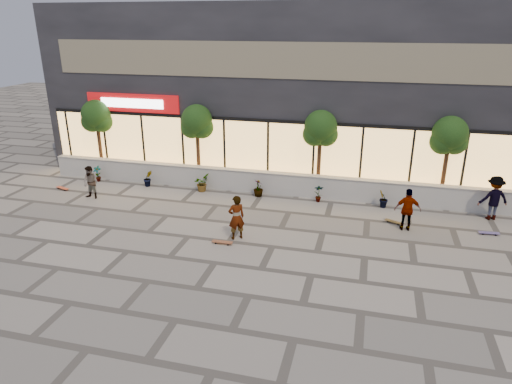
% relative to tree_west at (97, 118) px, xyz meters
% --- Properties ---
extents(ground, '(80.00, 80.00, 0.00)m').
position_rel_tree_west_xyz_m(ground, '(9.00, -7.70, -2.99)').
color(ground, '#9D9588').
rests_on(ground, ground).
extents(planter_wall, '(22.00, 0.42, 1.04)m').
position_rel_tree_west_xyz_m(planter_wall, '(9.00, -0.70, -2.46)').
color(planter_wall, beige).
rests_on(planter_wall, ground).
extents(retail_building, '(24.00, 9.17, 8.50)m').
position_rel_tree_west_xyz_m(retail_building, '(9.00, 4.79, 1.26)').
color(retail_building, black).
rests_on(retail_building, ground).
extents(shrub_a, '(0.43, 0.29, 0.81)m').
position_rel_tree_west_xyz_m(shrub_a, '(0.50, -1.25, -2.58)').
color(shrub_a, '#153912').
rests_on(shrub_a, ground).
extents(shrub_b, '(0.57, 0.57, 0.81)m').
position_rel_tree_west_xyz_m(shrub_b, '(3.30, -1.25, -2.58)').
color(shrub_b, '#153912').
rests_on(shrub_b, ground).
extents(shrub_c, '(0.68, 0.77, 0.81)m').
position_rel_tree_west_xyz_m(shrub_c, '(6.10, -1.25, -2.58)').
color(shrub_c, '#153912').
rests_on(shrub_c, ground).
extents(shrub_d, '(0.64, 0.64, 0.81)m').
position_rel_tree_west_xyz_m(shrub_d, '(8.90, -1.25, -2.58)').
color(shrub_d, '#153912').
rests_on(shrub_d, ground).
extents(shrub_e, '(0.46, 0.35, 0.81)m').
position_rel_tree_west_xyz_m(shrub_e, '(11.70, -1.25, -2.58)').
color(shrub_e, '#153912').
rests_on(shrub_e, ground).
extents(shrub_f, '(0.55, 0.57, 0.81)m').
position_rel_tree_west_xyz_m(shrub_f, '(14.50, -1.25, -2.58)').
color(shrub_f, '#153912').
rests_on(shrub_f, ground).
extents(tree_west, '(1.60, 1.50, 3.92)m').
position_rel_tree_west_xyz_m(tree_west, '(0.00, 0.00, 0.00)').
color(tree_west, '#483019').
rests_on(tree_west, ground).
extents(tree_midwest, '(1.60, 1.50, 3.92)m').
position_rel_tree_west_xyz_m(tree_midwest, '(5.50, 0.00, 0.00)').
color(tree_midwest, '#483019').
rests_on(tree_midwest, ground).
extents(tree_mideast, '(1.60, 1.50, 3.92)m').
position_rel_tree_west_xyz_m(tree_mideast, '(11.50, 0.00, 0.00)').
color(tree_mideast, '#483019').
rests_on(tree_mideast, ground).
extents(tree_east, '(1.60, 1.50, 3.92)m').
position_rel_tree_west_xyz_m(tree_east, '(17.00, 0.00, 0.00)').
color(tree_east, '#483019').
rests_on(tree_east, ground).
extents(skater_center, '(0.75, 0.69, 1.71)m').
position_rel_tree_west_xyz_m(skater_center, '(9.19, -5.73, -2.13)').
color(skater_center, silver).
rests_on(skater_center, ground).
extents(skater_left, '(0.79, 0.65, 1.52)m').
position_rel_tree_west_xyz_m(skater_left, '(1.57, -3.41, -2.23)').
color(skater_left, '#958F60').
rests_on(skater_left, ground).
extents(skater_right_near, '(1.03, 0.50, 1.70)m').
position_rel_tree_west_xyz_m(skater_right_near, '(15.36, -3.38, -2.14)').
color(skater_right_near, silver).
rests_on(skater_right_near, ground).
extents(skater_right_far, '(1.33, 0.98, 1.85)m').
position_rel_tree_west_xyz_m(skater_right_far, '(18.80, -1.40, -2.06)').
color(skater_right_far, maroon).
rests_on(skater_right_far, ground).
extents(skateboard_center, '(0.78, 0.22, 0.09)m').
position_rel_tree_west_xyz_m(skateboard_center, '(8.82, -6.31, -2.91)').
color(skateboard_center, brown).
rests_on(skateboard_center, ground).
extents(skateboard_left, '(0.80, 0.42, 0.09)m').
position_rel_tree_west_xyz_m(skateboard_left, '(-0.50, -2.75, -2.91)').
color(skateboard_left, '#E54C2B').
rests_on(skateboard_left, ground).
extents(skateboard_right_near, '(0.72, 0.48, 0.09)m').
position_rel_tree_west_xyz_m(skateboard_right_near, '(14.94, -2.84, -2.91)').
color(skateboard_right_near, brown).
rests_on(skateboard_right_near, ground).
extents(skateboard_right_far, '(0.76, 0.25, 0.09)m').
position_rel_tree_west_xyz_m(skateboard_right_far, '(18.44, -3.03, -2.91)').
color(skateboard_right_far, '#534885').
rests_on(skateboard_right_far, ground).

